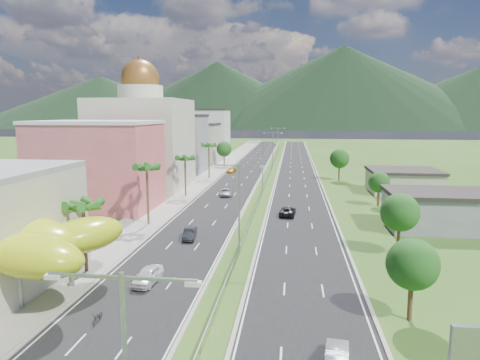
% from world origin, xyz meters
% --- Properties ---
extents(ground, '(500.00, 500.00, 0.00)m').
position_xyz_m(ground, '(0.00, 0.00, 0.00)').
color(ground, '#2D5119').
rests_on(ground, ground).
extents(road_left, '(11.00, 260.00, 0.04)m').
position_xyz_m(road_left, '(-7.50, 90.00, 0.02)').
color(road_left, black).
rests_on(road_left, ground).
extents(road_right, '(11.00, 260.00, 0.04)m').
position_xyz_m(road_right, '(7.50, 90.00, 0.02)').
color(road_right, black).
rests_on(road_right, ground).
extents(sidewalk_left, '(7.00, 260.00, 0.12)m').
position_xyz_m(sidewalk_left, '(-17.00, 90.00, 0.06)').
color(sidewalk_left, gray).
rests_on(sidewalk_left, ground).
extents(median_guardrail, '(0.10, 216.06, 0.76)m').
position_xyz_m(median_guardrail, '(0.00, 71.99, 0.62)').
color(median_guardrail, gray).
rests_on(median_guardrail, ground).
extents(streetlight_median_b, '(6.04, 0.25, 11.00)m').
position_xyz_m(streetlight_median_b, '(0.00, 10.00, 6.75)').
color(streetlight_median_b, gray).
rests_on(streetlight_median_b, ground).
extents(streetlight_median_c, '(6.04, 0.25, 11.00)m').
position_xyz_m(streetlight_median_c, '(0.00, 50.00, 6.75)').
color(streetlight_median_c, gray).
rests_on(streetlight_median_c, ground).
extents(streetlight_median_d, '(6.04, 0.25, 11.00)m').
position_xyz_m(streetlight_median_d, '(0.00, 95.00, 6.75)').
color(streetlight_median_d, gray).
rests_on(streetlight_median_d, ground).
extents(streetlight_median_e, '(6.04, 0.25, 11.00)m').
position_xyz_m(streetlight_median_e, '(0.00, 140.00, 6.75)').
color(streetlight_median_e, gray).
rests_on(streetlight_median_e, ground).
extents(lime_canopy, '(18.00, 15.00, 7.40)m').
position_xyz_m(lime_canopy, '(-20.00, -4.00, 4.99)').
color(lime_canopy, '#AABB12').
rests_on(lime_canopy, ground).
extents(pink_shophouse, '(20.00, 15.00, 15.00)m').
position_xyz_m(pink_shophouse, '(-28.00, 32.00, 7.50)').
color(pink_shophouse, '#CF555D').
rests_on(pink_shophouse, ground).
extents(domed_building, '(20.00, 20.00, 28.70)m').
position_xyz_m(domed_building, '(-28.00, 55.00, 11.35)').
color(domed_building, '#BEB29E').
rests_on(domed_building, ground).
extents(midrise_grey, '(16.00, 15.00, 16.00)m').
position_xyz_m(midrise_grey, '(-27.00, 80.00, 8.00)').
color(midrise_grey, gray).
rests_on(midrise_grey, ground).
extents(midrise_beige, '(16.00, 15.00, 13.00)m').
position_xyz_m(midrise_beige, '(-27.00, 102.00, 6.50)').
color(midrise_beige, '#B6AB96').
rests_on(midrise_beige, ground).
extents(midrise_white, '(16.00, 15.00, 18.00)m').
position_xyz_m(midrise_white, '(-27.00, 125.00, 9.00)').
color(midrise_white, silver).
rests_on(midrise_white, ground).
extents(shed_near, '(15.00, 10.00, 5.00)m').
position_xyz_m(shed_near, '(28.00, 25.00, 2.50)').
color(shed_near, gray).
rests_on(shed_near, ground).
extents(shed_far, '(14.00, 12.00, 4.40)m').
position_xyz_m(shed_far, '(30.00, 55.00, 2.20)').
color(shed_far, '#B6AB96').
rests_on(shed_far, ground).
extents(palm_tree_b, '(3.60, 3.60, 8.10)m').
position_xyz_m(palm_tree_b, '(-15.50, 2.00, 7.06)').
color(palm_tree_b, '#47301C').
rests_on(palm_tree_b, ground).
extents(palm_tree_c, '(3.60, 3.60, 9.60)m').
position_xyz_m(palm_tree_c, '(-15.50, 22.00, 8.50)').
color(palm_tree_c, '#47301C').
rests_on(palm_tree_c, ground).
extents(palm_tree_d, '(3.60, 3.60, 8.60)m').
position_xyz_m(palm_tree_d, '(-15.50, 45.00, 7.54)').
color(palm_tree_d, '#47301C').
rests_on(palm_tree_d, ground).
extents(palm_tree_e, '(3.60, 3.60, 9.40)m').
position_xyz_m(palm_tree_e, '(-15.50, 70.00, 8.31)').
color(palm_tree_e, '#47301C').
rests_on(palm_tree_e, ground).
extents(leafy_tree_lfar, '(4.90, 4.90, 8.05)m').
position_xyz_m(leafy_tree_lfar, '(-15.50, 95.00, 5.58)').
color(leafy_tree_lfar, '#47301C').
rests_on(leafy_tree_lfar, ground).
extents(leafy_tree_ra, '(4.20, 4.20, 6.90)m').
position_xyz_m(leafy_tree_ra, '(16.00, -5.00, 4.78)').
color(leafy_tree_ra, '#47301C').
rests_on(leafy_tree_ra, ground).
extents(leafy_tree_rb, '(4.55, 4.55, 7.47)m').
position_xyz_m(leafy_tree_rb, '(19.00, 12.00, 5.18)').
color(leafy_tree_rb, '#47301C').
rests_on(leafy_tree_rb, ground).
extents(leafy_tree_rc, '(3.85, 3.85, 6.33)m').
position_xyz_m(leafy_tree_rc, '(22.00, 40.00, 4.37)').
color(leafy_tree_rc, '#47301C').
rests_on(leafy_tree_rc, ground).
extents(leafy_tree_rd, '(4.90, 4.90, 8.05)m').
position_xyz_m(leafy_tree_rd, '(18.00, 70.00, 5.58)').
color(leafy_tree_rd, '#47301C').
rests_on(leafy_tree_rd, ground).
extents(mountain_ridge, '(860.00, 140.00, 90.00)m').
position_xyz_m(mountain_ridge, '(60.00, 450.00, 0.00)').
color(mountain_ridge, black).
rests_on(mountain_ridge, ground).
extents(car_white_near_left, '(2.29, 4.86, 1.61)m').
position_xyz_m(car_white_near_left, '(-7.90, -0.30, 0.84)').
color(car_white_near_left, white).
rests_on(car_white_near_left, road_left).
extents(car_dark_left, '(2.06, 4.59, 1.46)m').
position_xyz_m(car_dark_left, '(-7.39, 15.22, 0.77)').
color(car_dark_left, black).
rests_on(car_dark_left, road_left).
extents(car_silver_mid_left, '(3.21, 5.62, 1.48)m').
position_xyz_m(car_silver_mid_left, '(-7.27, 46.05, 0.78)').
color(car_silver_mid_left, '#97999E').
rests_on(car_silver_mid_left, road_left).
extents(car_yellow_far_left, '(2.56, 4.96, 1.38)m').
position_xyz_m(car_yellow_far_left, '(-11.12, 80.73, 0.73)').
color(car_yellow_far_left, orange).
rests_on(car_yellow_far_left, road_left).
extents(car_silver_right, '(2.06, 4.52, 1.44)m').
position_xyz_m(car_silver_right, '(9.43, -12.37, 0.76)').
color(car_silver_right, '#B0B2B8').
rests_on(car_silver_right, road_right).
extents(car_dark_far_right, '(2.86, 5.47, 1.47)m').
position_xyz_m(car_dark_far_right, '(5.56, 30.32, 0.78)').
color(car_dark_far_right, black).
rests_on(car_dark_far_right, road_right).
extents(motorcycle, '(0.64, 1.84, 1.16)m').
position_xyz_m(motorcycle, '(-9.22, -8.65, 0.62)').
color(motorcycle, black).
rests_on(motorcycle, road_left).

